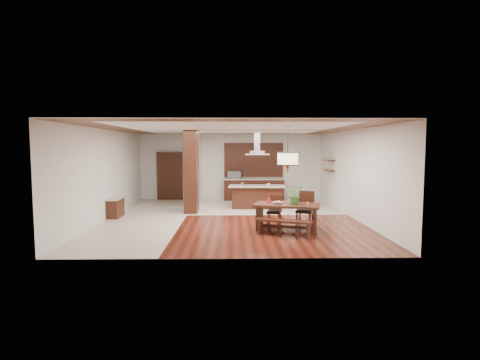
{
  "coord_description": "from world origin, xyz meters",
  "views": [
    {
      "loc": [
        0.04,
        -12.09,
        2.31
      ],
      "look_at": [
        0.3,
        0.0,
        1.25
      ],
      "focal_mm": 28.0,
      "sensor_mm": 36.0,
      "label": 1
    }
  ],
  "objects_px": {
    "hallway_console": "(115,208)",
    "dining_chair_left": "(274,210)",
    "dining_table": "(287,211)",
    "dining_bench": "(284,228)",
    "microwave": "(235,175)",
    "island_cup": "(268,184)",
    "dining_chair_right": "(305,209)",
    "kitchen_island": "(257,196)",
    "range_hood": "(257,143)",
    "pendant_lantern": "(288,150)",
    "fruit_bowl": "(278,203)",
    "foliage_plant": "(295,195)"
  },
  "relations": [
    {
      "from": "dining_chair_right",
      "to": "range_hood",
      "type": "distance_m",
      "value": 4.11
    },
    {
      "from": "dining_bench",
      "to": "island_cup",
      "type": "relative_size",
      "value": 13.25
    },
    {
      "from": "dining_chair_left",
      "to": "range_hood",
      "type": "height_order",
      "value": "range_hood"
    },
    {
      "from": "hallway_console",
      "to": "fruit_bowl",
      "type": "height_order",
      "value": "fruit_bowl"
    },
    {
      "from": "dining_chair_right",
      "to": "kitchen_island",
      "type": "relative_size",
      "value": 0.48
    },
    {
      "from": "dining_chair_left",
      "to": "microwave",
      "type": "distance_m",
      "value": 5.59
    },
    {
      "from": "dining_chair_right",
      "to": "pendant_lantern",
      "type": "bearing_deg",
      "value": -121.58
    },
    {
      "from": "dining_bench",
      "to": "kitchen_island",
      "type": "xyz_separation_m",
      "value": [
        -0.41,
        4.45,
        0.24
      ]
    },
    {
      "from": "kitchen_island",
      "to": "microwave",
      "type": "distance_m",
      "value": 2.48
    },
    {
      "from": "dining_bench",
      "to": "microwave",
      "type": "bearing_deg",
      "value": 100.25
    },
    {
      "from": "hallway_console",
      "to": "foliage_plant",
      "type": "xyz_separation_m",
      "value": [
        5.6,
        -2.05,
        0.68
      ]
    },
    {
      "from": "range_hood",
      "to": "dining_bench",
      "type": "bearing_deg",
      "value": -84.69
    },
    {
      "from": "fruit_bowl",
      "to": "range_hood",
      "type": "xyz_separation_m",
      "value": [
        -0.33,
        3.86,
        1.69
      ]
    },
    {
      "from": "dining_table",
      "to": "kitchen_island",
      "type": "height_order",
      "value": "kitchen_island"
    },
    {
      "from": "hallway_console",
      "to": "dining_table",
      "type": "xyz_separation_m",
      "value": [
        5.38,
        -2.06,
        0.23
      ]
    },
    {
      "from": "dining_table",
      "to": "dining_chair_right",
      "type": "relative_size",
      "value": 1.89
    },
    {
      "from": "hallway_console",
      "to": "dining_table",
      "type": "height_order",
      "value": "dining_table"
    },
    {
      "from": "dining_chair_left",
      "to": "range_hood",
      "type": "xyz_separation_m",
      "value": [
        -0.31,
        3.19,
        2.01
      ]
    },
    {
      "from": "foliage_plant",
      "to": "kitchen_island",
      "type": "bearing_deg",
      "value": 102.0
    },
    {
      "from": "foliage_plant",
      "to": "microwave",
      "type": "xyz_separation_m",
      "value": [
        -1.61,
        6.08,
        0.12
      ]
    },
    {
      "from": "kitchen_island",
      "to": "microwave",
      "type": "bearing_deg",
      "value": 113.28
    },
    {
      "from": "island_cup",
      "to": "range_hood",
      "type": "bearing_deg",
      "value": 166.39
    },
    {
      "from": "dining_chair_right",
      "to": "dining_chair_left",
      "type": "bearing_deg",
      "value": -172.29
    },
    {
      "from": "kitchen_island",
      "to": "range_hood",
      "type": "relative_size",
      "value": 2.4
    },
    {
      "from": "dining_chair_right",
      "to": "foliage_plant",
      "type": "distance_m",
      "value": 0.71
    },
    {
      "from": "kitchen_island",
      "to": "island_cup",
      "type": "xyz_separation_m",
      "value": [
        0.43,
        -0.1,
        0.47
      ]
    },
    {
      "from": "hallway_console",
      "to": "dining_table",
      "type": "relative_size",
      "value": 0.45
    },
    {
      "from": "pendant_lantern",
      "to": "kitchen_island",
      "type": "xyz_separation_m",
      "value": [
        -0.59,
        3.83,
        -1.8
      ]
    },
    {
      "from": "hallway_console",
      "to": "dining_table",
      "type": "distance_m",
      "value": 5.76
    },
    {
      "from": "dining_bench",
      "to": "microwave",
      "type": "xyz_separation_m",
      "value": [
        -1.21,
        6.71,
        0.9
      ]
    },
    {
      "from": "island_cup",
      "to": "dining_bench",
      "type": "bearing_deg",
      "value": -90.23
    },
    {
      "from": "dining_chair_right",
      "to": "kitchen_island",
      "type": "bearing_deg",
      "value": 132.24
    },
    {
      "from": "island_cup",
      "to": "kitchen_island",
      "type": "bearing_deg",
      "value": 166.84
    },
    {
      "from": "fruit_bowl",
      "to": "hallway_console",
      "type": "bearing_deg",
      "value": 157.93
    },
    {
      "from": "hallway_console",
      "to": "dining_chair_left",
      "type": "distance_m",
      "value": 5.29
    },
    {
      "from": "dining_chair_right",
      "to": "pendant_lantern",
      "type": "height_order",
      "value": "pendant_lantern"
    },
    {
      "from": "island_cup",
      "to": "microwave",
      "type": "bearing_deg",
      "value": 117.57
    },
    {
      "from": "fruit_bowl",
      "to": "microwave",
      "type": "height_order",
      "value": "microwave"
    },
    {
      "from": "dining_bench",
      "to": "microwave",
      "type": "relative_size",
      "value": 2.52
    },
    {
      "from": "dining_chair_left",
      "to": "range_hood",
      "type": "relative_size",
      "value": 1.0
    },
    {
      "from": "dining_chair_right",
      "to": "microwave",
      "type": "height_order",
      "value": "microwave"
    },
    {
      "from": "pendant_lantern",
      "to": "range_hood",
      "type": "xyz_separation_m",
      "value": [
        -0.59,
        3.84,
        0.22
      ]
    },
    {
      "from": "dining_table",
      "to": "pendant_lantern",
      "type": "xyz_separation_m",
      "value": [
        0.0,
        0.0,
        1.7
      ]
    },
    {
      "from": "hallway_console",
      "to": "dining_bench",
      "type": "distance_m",
      "value": 5.85
    },
    {
      "from": "hallway_console",
      "to": "range_hood",
      "type": "xyz_separation_m",
      "value": [
        4.79,
        1.78,
        2.15
      ]
    },
    {
      "from": "pendant_lantern",
      "to": "foliage_plant",
      "type": "xyz_separation_m",
      "value": [
        0.22,
        0.01,
        -1.25
      ]
    },
    {
      "from": "dining_table",
      "to": "pendant_lantern",
      "type": "relative_size",
      "value": 1.5
    },
    {
      "from": "dining_table",
      "to": "fruit_bowl",
      "type": "bearing_deg",
      "value": -175.68
    },
    {
      "from": "pendant_lantern",
      "to": "dining_table",
      "type": "bearing_deg",
      "value": 180.0
    },
    {
      "from": "range_hood",
      "to": "dining_chair_left",
      "type": "bearing_deg",
      "value": -84.5
    }
  ]
}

